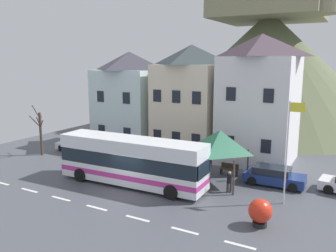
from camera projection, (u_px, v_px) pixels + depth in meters
The scene contains 15 objects.
ground_plane at pixel (123, 194), 23.55m from camera, with size 40.00×60.00×0.07m.
townhouse_00 at pixel (130, 99), 36.45m from camera, with size 6.32×5.70×9.77m.
townhouse_01 at pixel (191, 100), 33.29m from camera, with size 5.86×6.21×10.34m.
townhouse_02 at pixel (259, 99), 30.24m from camera, with size 6.02×6.48×11.11m.
hilltop_castle at pixel (268, 64), 47.41m from camera, with size 32.69×32.69×22.31m.
transit_bus at pixel (131, 162), 24.84m from camera, with size 11.21×2.85×3.43m.
bus_shelter at pixel (220, 141), 24.87m from camera, with size 3.60×3.60×3.96m.
parked_car_00 at pixel (78, 145), 34.46m from camera, with size 4.67×2.06×1.32m.
parked_car_02 at pixel (274, 176), 25.05m from camera, with size 4.26×2.02×1.33m.
pedestrian_00 at pixel (191, 174), 24.84m from camera, with size 0.31×0.31×1.48m.
pedestrian_01 at pixel (229, 181), 23.56m from camera, with size 0.36×0.34×1.49m.
public_bench at pixel (229, 169), 27.33m from camera, with size 1.42×0.48×0.87m.
flagpole at pixel (289, 145), 21.08m from camera, with size 0.95×0.10×6.49m.
harbour_buoy at pixel (260, 212), 18.68m from camera, with size 1.29×1.29×1.54m.
bare_tree_00 at pixel (40, 132), 32.69m from camera, with size 1.58×1.81×4.87m.
Camera 1 is at (13.45, -18.03, 8.85)m, focal length 37.10 mm.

